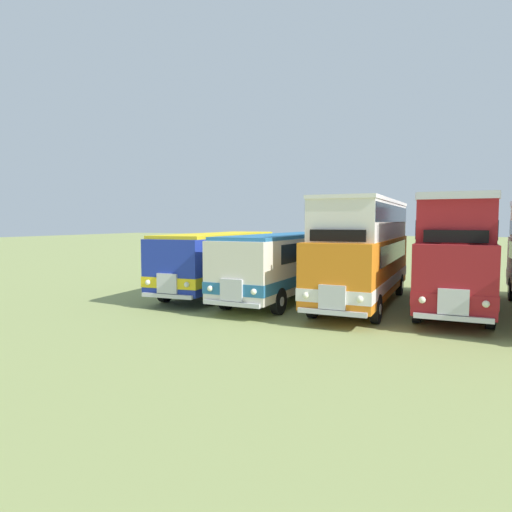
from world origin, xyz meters
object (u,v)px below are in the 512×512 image
object	(u,v)px
bus_first_in_row	(220,258)
bus_second_in_row	(288,260)
bus_third_in_row	(364,247)
bus_fourth_in_row	(454,251)

from	to	relation	value
bus_first_in_row	bus_second_in_row	xyz separation A→B (m)	(3.58, 0.12, 0.01)
bus_second_in_row	bus_third_in_row	xyz separation A→B (m)	(3.57, -0.32, 0.71)
bus_third_in_row	bus_fourth_in_row	distance (m)	3.64
bus_first_in_row	bus_second_in_row	world-z (taller)	same
bus_second_in_row	bus_third_in_row	distance (m)	3.66
bus_first_in_row	bus_fourth_in_row	bearing A→B (deg)	2.76
bus_first_in_row	bus_third_in_row	distance (m)	7.19
bus_first_in_row	bus_fourth_in_row	xyz separation A→B (m)	(10.72, 0.52, 0.61)
bus_first_in_row	bus_third_in_row	xyz separation A→B (m)	(7.15, -0.19, 0.72)
bus_first_in_row	bus_second_in_row	size ratio (longest dim) A/B	0.89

